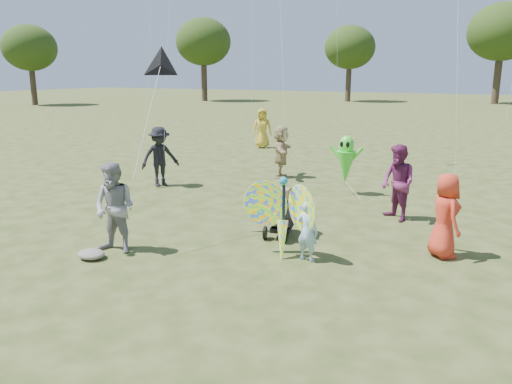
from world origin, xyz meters
TOP-DOWN VIEW (x-y plane):
  - ground at (0.00, 0.00)m, footprint 160.00×160.00m
  - child_girl at (1.14, 1.03)m, footprint 0.47×0.36m
  - adult_man at (-2.40, -0.30)m, footprint 0.95×0.78m
  - grey_bag at (-2.60, -0.81)m, footprint 0.55×0.45m
  - crowd_a at (3.41, 2.47)m, footprint 0.89×0.96m
  - crowd_b at (-5.36, 4.88)m, footprint 1.24×1.39m
  - crowd_d at (-2.54, 7.84)m, footprint 1.02×1.71m
  - crowd_e at (2.06, 4.55)m, footprint 1.14×1.12m
  - crowd_g at (-6.17, 13.60)m, footprint 1.07×0.91m
  - jogging_stroller at (0.12, 2.16)m, footprint 0.66×1.11m
  - butterfly_kite at (0.63, 1.02)m, footprint 1.74×0.75m
  - delta_kite_rig at (-2.32, 1.23)m, footprint 0.89×1.76m
  - alien_kite at (0.14, 6.51)m, footprint 1.12×0.69m

SIDE VIEW (x-z plane):
  - ground at x=0.00m, z-range 0.00..0.00m
  - grey_bag at x=-2.60m, z-range 0.00..0.18m
  - child_girl at x=1.14m, z-range 0.00..1.18m
  - jogging_stroller at x=0.12m, z-range 0.07..1.16m
  - butterfly_kite at x=0.63m, z-range -0.09..1.69m
  - crowd_a at x=3.41m, z-range 0.00..1.65m
  - crowd_d at x=-2.54m, z-range 0.00..1.76m
  - adult_man at x=-2.40m, z-range 0.00..1.82m
  - crowd_g at x=-6.17m, z-range 0.00..1.85m
  - crowd_e at x=2.06m, z-range 0.00..1.85m
  - crowd_b at x=-5.36m, z-range 0.00..1.87m
  - alien_kite at x=0.14m, z-range 0.10..1.84m
  - delta_kite_rig at x=-2.32m, z-range 2.34..4.94m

